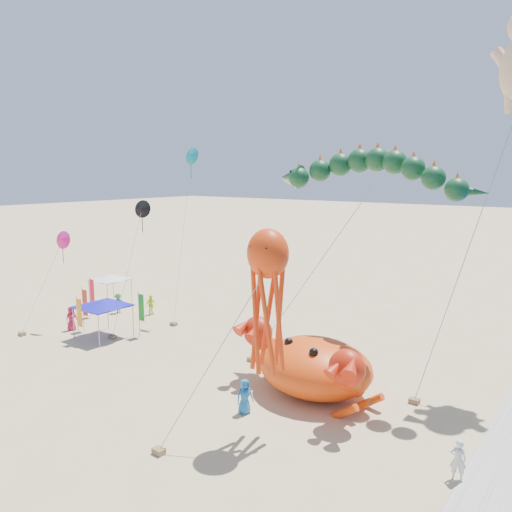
{
  "coord_description": "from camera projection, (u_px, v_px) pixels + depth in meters",
  "views": [
    {
      "loc": [
        15.1,
        -20.86,
        11.26
      ],
      "look_at": [
        -2.0,
        2.0,
        6.5
      ],
      "focal_mm": 35.0,
      "sensor_mm": 36.0,
      "label": 1
    }
  ],
  "objects": [
    {
      "name": "ground",
      "position": [
        263.0,
        382.0,
        27.25
      ],
      "size": [
        320.0,
        320.0,
        0.0
      ],
      "primitive_type": "plane",
      "color": "#D1B784",
      "rests_on": "ground"
    },
    {
      "name": "foam_strip",
      "position": [
        503.0,
        455.0,
        20.16
      ],
      "size": [
        320.0,
        320.0,
        0.0
      ],
      "primitive_type": "plane",
      "color": "silver",
      "rests_on": "ground"
    },
    {
      "name": "crab_inflatable",
      "position": [
        314.0,
        365.0,
        25.42
      ],
      "size": [
        8.19,
        6.44,
        3.59
      ],
      "color": "#EE450C",
      "rests_on": "ground"
    },
    {
      "name": "dragon_kite",
      "position": [
        369.0,
        178.0,
        26.25
      ],
      "size": [
        11.96,
        3.26,
        12.2
      ],
      "color": "#113F1F",
      "rests_on": "ground"
    },
    {
      "name": "octopus_kite",
      "position": [
        267.0,
        290.0,
        20.69
      ],
      "size": [
        3.77,
        4.89,
        9.04
      ],
      "color": "#F53C0C",
      "rests_on": "ground"
    },
    {
      "name": "canopy_blue",
      "position": [
        103.0,
        303.0,
        34.17
      ],
      "size": [
        3.37,
        3.37,
        2.71
      ],
      "color": "gray",
      "rests_on": "ground"
    },
    {
      "name": "canopy_white",
      "position": [
        110.0,
        277.0,
        42.68
      ],
      "size": [
        3.02,
        3.02,
        2.71
      ],
      "color": "gray",
      "rests_on": "ground"
    },
    {
      "name": "feather_flags",
      "position": [
        99.0,
        304.0,
        35.59
      ],
      "size": [
        7.47,
        4.29,
        3.2
      ],
      "color": "gray",
      "rests_on": "ground"
    },
    {
      "name": "beachgoers",
      "position": [
        151.0,
        330.0,
        33.56
      ],
      "size": [
        29.29,
        9.58,
        1.76
      ],
      "color": "silver",
      "rests_on": "ground"
    },
    {
      "name": "small_kites",
      "position": [
        130.0,
        214.0,
        36.11
      ],
      "size": [
        7.15,
        10.84,
        13.19
      ],
      "color": "#0D8796",
      "rests_on": "ground"
    }
  ]
}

